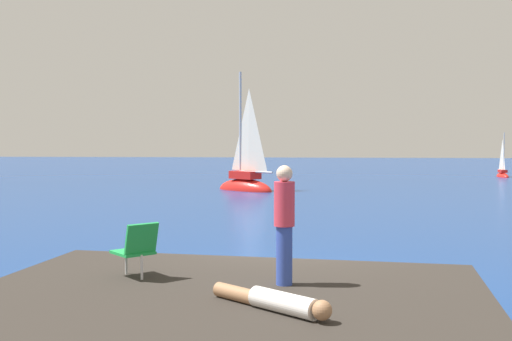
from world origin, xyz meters
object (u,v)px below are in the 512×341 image
sailboat_near (245,183)px  sailboat_far (503,174)px  beach_chair (137,247)px  person_sunbather (275,301)px  person_standing (284,221)px

sailboat_near → sailboat_far: size_ratio=1.99×
sailboat_far → beach_chair: size_ratio=4.44×
person_sunbather → person_standing: size_ratio=0.89×
sailboat_near → person_standing: size_ratio=4.35×
sailboat_far → person_sunbather: size_ratio=2.45×
sailboat_near → person_standing: bearing=134.7°
person_sunbather → beach_chair: beach_chair is taller
sailboat_near → sailboat_far: sailboat_near is taller
sailboat_far → sailboat_near: bearing=-55.3°
sailboat_near → person_standing: (3.26, -25.14, 1.32)m
person_sunbather → person_standing: 1.50m
beach_chair → sailboat_near: bearing=-41.6°
beach_chair → person_standing: bearing=-140.4°
person_standing → beach_chair: 2.16m
sailboat_near → person_sunbather: (3.22, -26.44, 0.57)m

